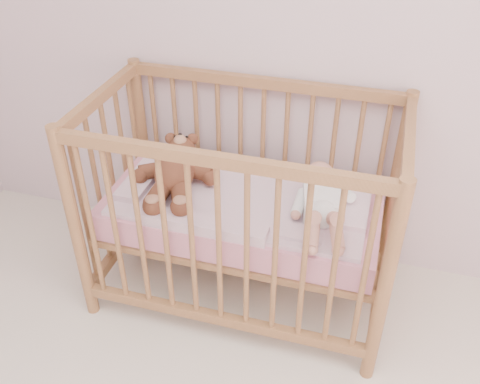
% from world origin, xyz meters
% --- Properties ---
extents(crib, '(1.36, 0.76, 1.00)m').
position_xyz_m(crib, '(-0.29, 1.60, 0.50)').
color(crib, '#9D6D42').
rests_on(crib, floor).
extents(mattress, '(1.22, 0.62, 0.13)m').
position_xyz_m(mattress, '(-0.29, 1.60, 0.49)').
color(mattress, pink).
rests_on(mattress, crib).
extents(blanket, '(1.10, 0.58, 0.06)m').
position_xyz_m(blanket, '(-0.29, 1.60, 0.56)').
color(blanket, pink).
rests_on(blanket, mattress).
extents(baby, '(0.40, 0.63, 0.14)m').
position_xyz_m(baby, '(0.06, 1.58, 0.64)').
color(baby, white).
rests_on(baby, blanket).
extents(teddy_bear, '(0.52, 0.65, 0.16)m').
position_xyz_m(teddy_bear, '(-0.61, 1.58, 0.65)').
color(teddy_bear, brown).
rests_on(teddy_bear, blanket).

